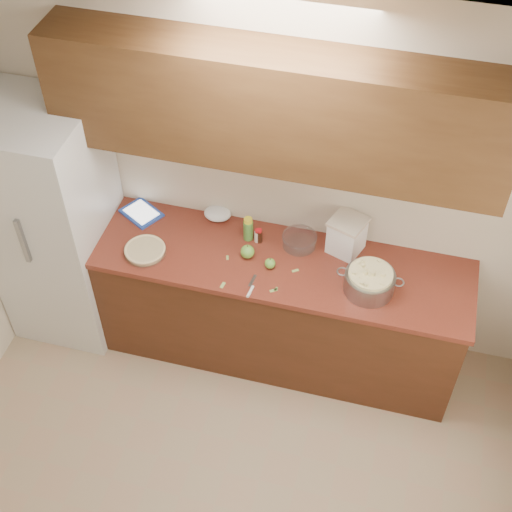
% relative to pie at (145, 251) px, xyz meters
% --- Properties ---
extents(room_shell, '(3.60, 3.60, 3.60)m').
position_rel_pie_xyz_m(room_shell, '(0.76, -1.33, 0.36)').
color(room_shell, tan).
rests_on(room_shell, ground).
extents(counter_run, '(2.64, 0.68, 0.92)m').
position_rel_pie_xyz_m(counter_run, '(0.76, 0.15, -0.48)').
color(counter_run, '#4D2615').
rests_on(counter_run, ground).
extents(upper_cabinets, '(2.60, 0.34, 0.70)m').
position_rel_pie_xyz_m(upper_cabinets, '(0.76, 0.30, 1.01)').
color(upper_cabinets, '#523419').
rests_on(upper_cabinets, room_shell).
extents(fridge, '(0.70, 0.70, 1.80)m').
position_rel_pie_xyz_m(fridge, '(-0.68, 0.11, -0.04)').
color(fridge, silver).
rests_on(fridge, ground).
extents(pie, '(0.27, 0.27, 0.04)m').
position_rel_pie_xyz_m(pie, '(0.00, 0.00, 0.00)').
color(pie, silver).
rests_on(pie, counter_run).
extents(colander, '(0.41, 0.31, 0.15)m').
position_rel_pie_xyz_m(colander, '(1.43, 0.05, 0.05)').
color(colander, gray).
rests_on(colander, counter_run).
extents(flour_canister, '(0.27, 0.27, 0.26)m').
position_rel_pie_xyz_m(flour_canister, '(1.23, 0.35, 0.11)').
color(flour_canister, white).
rests_on(flour_canister, counter_run).
extents(tablet, '(0.32, 0.30, 0.02)m').
position_rel_pie_xyz_m(tablet, '(-0.16, 0.34, -0.01)').
color(tablet, '#2548B1').
rests_on(tablet, counter_run).
extents(paring_knife, '(0.04, 0.19, 0.02)m').
position_rel_pie_xyz_m(paring_knife, '(0.73, -0.14, -0.01)').
color(paring_knife, gray).
rests_on(paring_knife, counter_run).
extents(lemon_bottle, '(0.06, 0.06, 0.17)m').
position_rel_pie_xyz_m(lemon_bottle, '(0.60, 0.30, 0.06)').
color(lemon_bottle, '#4C8C38').
rests_on(lemon_bottle, counter_run).
extents(cinnamon_shaker, '(0.04, 0.04, 0.10)m').
position_rel_pie_xyz_m(cinnamon_shaker, '(0.67, 0.28, 0.03)').
color(cinnamon_shaker, beige).
rests_on(cinnamon_shaker, counter_run).
extents(vanilla_bottle, '(0.04, 0.04, 0.11)m').
position_rel_pie_xyz_m(vanilla_bottle, '(0.68, 0.28, 0.03)').
color(vanilla_bottle, black).
rests_on(vanilla_bottle, counter_run).
extents(mixing_bowl, '(0.23, 0.23, 0.08)m').
position_rel_pie_xyz_m(mixing_bowl, '(0.94, 0.32, 0.02)').
color(mixing_bowl, silver).
rests_on(mixing_bowl, counter_run).
extents(paper_towel, '(0.23, 0.21, 0.08)m').
position_rel_pie_xyz_m(paper_towel, '(0.35, 0.43, 0.02)').
color(paper_towel, white).
rests_on(paper_towel, counter_run).
extents(apple_left, '(0.09, 0.09, 0.10)m').
position_rel_pie_xyz_m(apple_left, '(0.64, 0.13, 0.02)').
color(apple_left, '#65A637').
rests_on(apple_left, counter_run).
extents(apple_center, '(0.07, 0.07, 0.08)m').
position_rel_pie_xyz_m(apple_center, '(0.80, 0.08, 0.01)').
color(apple_center, '#65A637').
rests_on(apple_center, counter_run).
extents(peel_a, '(0.02, 0.04, 0.00)m').
position_rel_pie_xyz_m(peel_a, '(0.88, -0.09, -0.02)').
color(peel_a, '#8FAE54').
rests_on(peel_a, counter_run).
extents(peel_b, '(0.05, 0.04, 0.00)m').
position_rel_pie_xyz_m(peel_b, '(0.87, -0.10, -0.02)').
color(peel_b, '#8FAE54').
rests_on(peel_b, counter_run).
extents(peel_c, '(0.05, 0.04, 0.00)m').
position_rel_pie_xyz_m(peel_c, '(0.96, 0.09, -0.02)').
color(peel_c, '#8FAE54').
rests_on(peel_c, counter_run).
extents(peel_d, '(0.03, 0.04, 0.00)m').
position_rel_pie_xyz_m(peel_d, '(0.52, 0.09, -0.02)').
color(peel_d, '#8FAE54').
rests_on(peel_d, counter_run).
extents(peel_e, '(0.03, 0.05, 0.00)m').
position_rel_pie_xyz_m(peel_e, '(0.56, -0.14, -0.02)').
color(peel_e, '#8FAE54').
rests_on(peel_e, counter_run).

